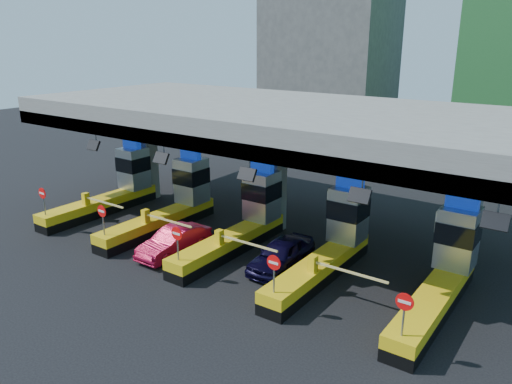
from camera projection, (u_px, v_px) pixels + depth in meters
The scene contains 10 objects.
ground at pixel (242, 246), 25.68m from camera, with size 120.00×120.00×0.00m, color black.
toll_canopy at pixel (274, 121), 26.10m from camera, with size 28.00×12.09×7.00m.
toll_lane_far_left at pixel (116, 187), 31.01m from camera, with size 4.43×8.00×4.16m.
toll_lane_left at pixel (174, 202), 28.24m from camera, with size 4.43×8.00×4.16m.
toll_lane_center at pixel (245, 220), 25.48m from camera, with size 4.43×8.00×4.16m.
toll_lane_right at pixel (333, 242), 22.72m from camera, with size 4.43×8.00×4.16m.
toll_lane_far_right at pixel (445, 270), 19.96m from camera, with size 4.43×8.00×4.16m.
bg_building_concrete at pixel (329, 49), 58.78m from camera, with size 14.00×10.00×18.00m, color #4C4C49.
van at pixel (282, 254), 23.07m from camera, with size 1.69×4.19×1.43m, color black.
red_car at pixel (174, 242), 24.58m from camera, with size 1.43×4.10×1.35m, color maroon.
Camera 1 is at (14.30, -18.90, 10.32)m, focal length 35.00 mm.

